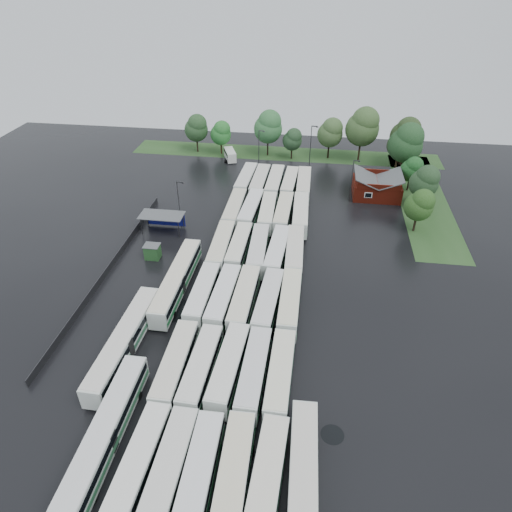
# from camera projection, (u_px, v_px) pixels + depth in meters

# --- Properties ---
(ground) EXTENTS (160.00, 160.00, 0.00)m
(ground) POSITION_uv_depth(u_px,v_px,m) (231.00, 314.00, 67.33)
(ground) COLOR black
(ground) RESTS_ON ground
(brick_building) EXTENTS (10.07, 8.60, 5.39)m
(brick_building) POSITION_uv_depth(u_px,v_px,m) (376.00, 188.00, 98.65)
(brick_building) COLOR maroon
(brick_building) RESTS_ON ground
(wash_shed) EXTENTS (8.20, 4.20, 3.58)m
(wash_shed) POSITION_uv_depth(u_px,v_px,m) (163.00, 217.00, 85.78)
(wash_shed) COLOR #2D2D30
(wash_shed) RESTS_ON ground
(utility_hut) EXTENTS (2.70, 2.20, 2.62)m
(utility_hut) POSITION_uv_depth(u_px,v_px,m) (152.00, 252.00, 78.84)
(utility_hut) COLOR #214E21
(utility_hut) RESTS_ON ground
(grass_strip_north) EXTENTS (80.00, 10.00, 0.01)m
(grass_strip_north) POSITION_uv_depth(u_px,v_px,m) (284.00, 154.00, 120.37)
(grass_strip_north) COLOR #27491E
(grass_strip_north) RESTS_ON ground
(grass_strip_east) EXTENTS (10.00, 50.00, 0.01)m
(grass_strip_east) POSITION_uv_depth(u_px,v_px,m) (422.00, 199.00, 98.54)
(grass_strip_east) COLOR #27491E
(grass_strip_east) RESTS_ON ground
(west_fence) EXTENTS (0.10, 50.00, 1.20)m
(west_fence) POSITION_uv_depth(u_px,v_px,m) (109.00, 267.00, 76.16)
(west_fence) COLOR #2D2D30
(west_fence) RESTS_ON ground
(bus_r0c0) EXTENTS (3.04, 12.94, 3.58)m
(bus_r0c0) POSITION_uv_depth(u_px,v_px,m) (139.00, 464.00, 45.49)
(bus_r0c0) COLOR silver
(bus_r0c0) RESTS_ON ground
(bus_r0c1) EXTENTS (2.88, 13.31, 3.70)m
(bus_r0c1) POSITION_uv_depth(u_px,v_px,m) (169.00, 473.00, 44.67)
(bus_r0c1) COLOR silver
(bus_r0c1) RESTS_ON ground
(bus_r0c2) EXTENTS (3.05, 13.16, 3.65)m
(bus_r0c2) POSITION_uv_depth(u_px,v_px,m) (199.00, 477.00, 44.34)
(bus_r0c2) COLOR silver
(bus_r0c2) RESTS_ON ground
(bus_r0c3) EXTENTS (3.19, 13.43, 3.72)m
(bus_r0c3) POSITION_uv_depth(u_px,v_px,m) (233.00, 479.00, 44.15)
(bus_r0c3) COLOR silver
(bus_r0c3) RESTS_ON ground
(bus_r0c4) EXTENTS (3.37, 13.33, 3.68)m
(bus_r0c4) POSITION_uv_depth(u_px,v_px,m) (267.00, 482.00, 43.91)
(bus_r0c4) COLOR silver
(bus_r0c4) RESTS_ON ground
(bus_r1c0) EXTENTS (2.93, 13.13, 3.65)m
(bus_r1c0) POSITION_uv_depth(u_px,v_px,m) (176.00, 365.00, 56.36)
(bus_r1c0) COLOR silver
(bus_r1c0) RESTS_ON ground
(bus_r1c1) EXTENTS (3.02, 12.86, 3.56)m
(bus_r1c1) POSITION_uv_depth(u_px,v_px,m) (201.00, 369.00, 55.93)
(bus_r1c1) COLOR silver
(bus_r1c1) RESTS_ON ground
(bus_r1c2) EXTENTS (3.35, 13.19, 3.64)m
(bus_r1c2) POSITION_uv_depth(u_px,v_px,m) (229.00, 368.00, 55.99)
(bus_r1c2) COLOR silver
(bus_r1c2) RESTS_ON ground
(bus_r1c3) EXTENTS (2.92, 13.05, 3.62)m
(bus_r1c3) POSITION_uv_depth(u_px,v_px,m) (254.00, 373.00, 55.36)
(bus_r1c3) COLOR silver
(bus_r1c3) RESTS_ON ground
(bus_r1c4) EXTENTS (2.84, 13.04, 3.62)m
(bus_r1c4) POSITION_uv_depth(u_px,v_px,m) (280.00, 375.00, 55.00)
(bus_r1c4) COLOR silver
(bus_r1c4) RESTS_ON ground
(bus_r2c0) EXTENTS (2.82, 12.94, 3.60)m
(bus_r2c0) POSITION_uv_depth(u_px,v_px,m) (203.00, 295.00, 67.85)
(bus_r2c0) COLOR silver
(bus_r2c0) RESTS_ON ground
(bus_r2c1) EXTENTS (3.16, 13.24, 3.66)m
(bus_r2c1) POSITION_uv_depth(u_px,v_px,m) (223.00, 298.00, 67.25)
(bus_r2c1) COLOR silver
(bus_r2c1) RESTS_ON ground
(bus_r2c2) EXTENTS (3.08, 13.39, 3.71)m
(bus_r2c2) POSITION_uv_depth(u_px,v_px,m) (244.00, 299.00, 66.89)
(bus_r2c2) COLOR silver
(bus_r2c2) RESTS_ON ground
(bus_r2c3) EXTENTS (3.46, 13.28, 3.66)m
(bus_r2c3) POSITION_uv_depth(u_px,v_px,m) (268.00, 302.00, 66.37)
(bus_r2c3) COLOR silver
(bus_r2c3) RESTS_ON ground
(bus_r2c4) EXTENTS (2.90, 13.24, 3.68)m
(bus_r2c4) POSITION_uv_depth(u_px,v_px,m) (290.00, 303.00, 66.26)
(bus_r2c4) COLOR silver
(bus_r2c4) RESTS_ON ground
(bus_r3c0) EXTENTS (3.16, 13.51, 3.74)m
(bus_r3c0) POSITION_uv_depth(u_px,v_px,m) (221.00, 247.00, 78.67)
(bus_r3c0) COLOR silver
(bus_r3c0) RESTS_ON ground
(bus_r3c1) EXTENTS (2.84, 12.79, 3.55)m
(bus_r3c1) POSITION_uv_depth(u_px,v_px,m) (239.00, 247.00, 78.75)
(bus_r3c1) COLOR silver
(bus_r3c1) RESTS_ON ground
(bus_r3c2) EXTENTS (3.26, 13.21, 3.65)m
(bus_r3c2) POSITION_uv_depth(u_px,v_px,m) (258.00, 250.00, 77.90)
(bus_r3c2) COLOR silver
(bus_r3c2) RESTS_ON ground
(bus_r3c3) EXTENTS (3.47, 13.36, 3.68)m
(bus_r3c3) POSITION_uv_depth(u_px,v_px,m) (277.00, 252.00, 77.46)
(bus_r3c3) COLOR silver
(bus_r3c3) RESTS_ON ground
(bus_r3c4) EXTENTS (3.28, 13.48, 3.73)m
(bus_r3c4) POSITION_uv_depth(u_px,v_px,m) (295.00, 253.00, 77.25)
(bus_r3c4) COLOR silver
(bus_r3c4) RESTS_ON ground
(bus_r4c0) EXTENTS (2.87, 13.33, 3.71)m
(bus_r4c0) POSITION_uv_depth(u_px,v_px,m) (235.00, 210.00, 90.01)
(bus_r4c0) COLOR silver
(bus_r4c0) RESTS_ON ground
(bus_r4c1) EXTENTS (3.48, 13.58, 3.75)m
(bus_r4c1) POSITION_uv_depth(u_px,v_px,m) (251.00, 210.00, 89.83)
(bus_r4c1) COLOR silver
(bus_r4c1) RESTS_ON ground
(bus_r4c2) EXTENTS (3.09, 12.94, 3.58)m
(bus_r4c2) POSITION_uv_depth(u_px,v_px,m) (268.00, 213.00, 89.11)
(bus_r4c2) COLOR silver
(bus_r4c2) RESTS_ON ground
(bus_r4c3) EXTENTS (3.02, 13.15, 3.65)m
(bus_r4c3) POSITION_uv_depth(u_px,v_px,m) (283.00, 213.00, 88.90)
(bus_r4c3) COLOR silver
(bus_r4c3) RESTS_ON ground
(bus_r4c4) EXTENTS (3.28, 13.61, 3.77)m
(bus_r4c4) POSITION_uv_depth(u_px,v_px,m) (300.00, 215.00, 88.32)
(bus_r4c4) COLOR silver
(bus_r4c4) RESTS_ON ground
(bus_r5c0) EXTENTS (3.35, 13.52, 3.74)m
(bus_r5c0) POSITION_uv_depth(u_px,v_px,m) (246.00, 180.00, 101.48)
(bus_r5c0) COLOR silver
(bus_r5c0) RESTS_ON ground
(bus_r5c1) EXTENTS (3.16, 13.57, 3.76)m
(bus_r5c1) POSITION_uv_depth(u_px,v_px,m) (260.00, 182.00, 100.66)
(bus_r5c1) COLOR silver
(bus_r5c1) RESTS_ON ground
(bus_r5c2) EXTENTS (3.14, 13.57, 3.76)m
(bus_r5c2) POSITION_uv_depth(u_px,v_px,m) (275.00, 183.00, 100.32)
(bus_r5c2) COLOR silver
(bus_r5c2) RESTS_ON ground
(bus_r5c3) EXTENTS (3.18, 12.88, 3.56)m
(bus_r5c3) POSITION_uv_depth(u_px,v_px,m) (290.00, 184.00, 100.22)
(bus_r5c3) COLOR silver
(bus_r5c3) RESTS_ON ground
(bus_r5c4) EXTENTS (3.04, 13.38, 3.71)m
(bus_r5c4) POSITION_uv_depth(u_px,v_px,m) (304.00, 185.00, 99.60)
(bus_r5c4) COLOR silver
(bus_r5c4) RESTS_ON ground
(artic_bus_west_a) EXTENTS (2.87, 19.26, 3.57)m
(artic_bus_west_a) POSITION_uv_depth(u_px,v_px,m) (106.00, 432.00, 48.53)
(artic_bus_west_a) COLOR silver
(artic_bus_west_a) RESTS_ON ground
(artic_bus_west_b) EXTENTS (2.92, 19.65, 3.64)m
(artic_bus_west_b) POSITION_uv_depth(u_px,v_px,m) (177.00, 280.00, 70.78)
(artic_bus_west_b) COLOR silver
(artic_bus_west_b) RESTS_ON ground
(artic_bus_west_c) EXTENTS (3.25, 19.58, 3.62)m
(artic_bus_west_c) POSITION_uv_depth(u_px,v_px,m) (125.00, 342.00, 59.72)
(artic_bus_west_c) COLOR silver
(artic_bus_west_c) RESTS_ON ground
(artic_bus_east) EXTENTS (3.41, 19.51, 3.60)m
(artic_bus_east) POSITION_uv_depth(u_px,v_px,m) (303.00, 496.00, 42.84)
(artic_bus_east) COLOR silver
(artic_bus_east) RESTS_ON ground
(minibus) EXTENTS (4.17, 6.31, 2.59)m
(minibus) POSITION_uv_depth(u_px,v_px,m) (230.00, 155.00, 116.04)
(minibus) COLOR white
(minibus) RESTS_ON ground
(tree_north_0) EXTENTS (6.09, 6.09, 10.08)m
(tree_north_0) POSITION_uv_depth(u_px,v_px,m) (197.00, 128.00, 117.97)
(tree_north_0) COLOR #32251A
(tree_north_0) RESTS_ON ground
(tree_north_1) EXTENTS (5.35, 5.35, 8.86)m
(tree_north_1) POSITION_uv_depth(u_px,v_px,m) (221.00, 133.00, 117.16)
(tree_north_1) COLOR black
(tree_north_1) RESTS_ON ground
(tree_north_2) EXTENTS (7.21, 7.21, 11.95)m
(tree_north_2) POSITION_uv_depth(u_px,v_px,m) (269.00, 126.00, 115.11)
(tree_north_2) COLOR black
(tree_north_2) RESTS_ON ground
(tree_north_3) EXTENTS (4.87, 4.87, 8.07)m
(tree_north_3) POSITION_uv_depth(u_px,v_px,m) (293.00, 139.00, 114.56)
(tree_north_3) COLOR black
(tree_north_3) RESTS_ON ground
(tree_north_4) EXTENTS (6.37, 6.37, 10.55)m
(tree_north_4) POSITION_uv_depth(u_px,v_px,m) (331.00, 132.00, 114.09)
(tree_north_4) COLOR black
(tree_north_4) RESTS_ON ground
(tree_north_5) EXTENTS (8.26, 8.26, 13.67)m
(tree_north_5) POSITION_uv_depth(u_px,v_px,m) (363.00, 126.00, 111.67)
(tree_north_5) COLOR black
(tree_north_5) RESTS_ON ground
(tree_north_6) EXTENTS (7.24, 7.24, 12.00)m
(tree_north_6) POSITION_uv_depth(u_px,v_px,m) (406.00, 134.00, 110.14)
(tree_north_6) COLOR black
(tree_north_6) RESTS_ON ground
(tree_east_0) EXTENTS (5.32, 5.32, 8.82)m
(tree_east_0) POSITION_uv_depth(u_px,v_px,m) (420.00, 205.00, 84.00)
(tree_east_0) COLOR black
(tree_east_0) RESTS_ON ground
(tree_east_1) EXTENTS (5.84, 5.84, 9.68)m
(tree_east_1) POSITION_uv_depth(u_px,v_px,m) (425.00, 181.00, 91.18)
(tree_east_1) COLOR #352518
(tree_east_1) RESTS_ON ground
(tree_east_2) EXTENTS (4.83, 4.83, 8.00)m
(tree_east_2) POSITION_uv_depth(u_px,v_px,m) (412.00, 169.00, 99.06)
(tree_east_2) COLOR black
(tree_east_2) RESTS_ON ground
(tree_east_3) EXTENTS (7.85, 7.85, 13.00)m
(tree_east_3) POSITION_uv_depth(u_px,v_px,m) (407.00, 142.00, 103.56)
(tree_east_3) COLOR black
(tree_east_3) RESTS_ON ground
(tree_east_4) EXTENTS (5.93, 5.93, 9.83)m
(tree_east_4) POSITION_uv_depth(u_px,v_px,m) (401.00, 143.00, 108.85)
(tree_east_4) COLOR #362418
(tree_east_4) RESTS_ON ground
(lamp_post_ne) EXTENTS (1.41, 0.28, 9.18)m
(lamp_post_ne) POSITION_uv_depth(u_px,v_px,m) (352.00, 178.00, 94.80)
(lamp_post_ne) COLOR #2D2D30
(lamp_post_ne) RESTS_ON ground
(lamp_post_nw) EXTENTS (1.47, 0.29, 9.55)m
(lamp_post_nw) POSITION_uv_depth(u_px,v_px,m) (179.00, 201.00, 85.49)
(lamp_post_nw) COLOR #2D2D30
(lamp_post_nw) RESTS_ON ground
(lamp_post_back_w) EXTENTS (1.49, 0.29, 9.66)m
(lamp_post_back_w) POSITION_uv_depth(u_px,v_px,m) (259.00, 147.00, 108.85)
(lamp_post_back_w) COLOR #2D2D30
(lamp_post_back_w) RESTS_ON ground
(lamp_post_back_e) EXTENTS (1.65, 0.32, 10.72)m
(lamp_post_back_e) POSITION_uv_depth(u_px,v_px,m) (311.00, 144.00, 108.59)
(lamp_post_back_e) COLOR #2D2D30
(lamp_post_back_e) RESTS_ON ground
(puddle_0) EXTENTS (6.08, 6.08, 0.01)m
(puddle_0) POSITION_uv_depth(u_px,v_px,m) (170.00, 419.00, 52.24)
(puddle_0) COLOR black
(puddle_0) RESTS_ON ground
(puddle_1) EXTENTS (2.69, 2.69, 0.01)m
(puddle_1) POSITION_uv_depth(u_px,v_px,m) (244.00, 430.00, 51.03)
(puddle_1) COLOR black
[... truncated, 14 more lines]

